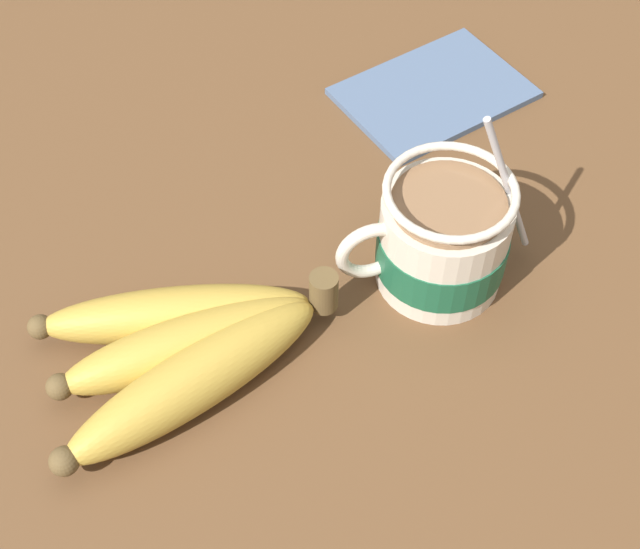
% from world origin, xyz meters
% --- Properties ---
extents(table, '(1.36, 1.36, 0.04)m').
position_xyz_m(table, '(0.00, 0.00, 0.02)').
color(table, brown).
rests_on(table, ground).
extents(coffee_mug, '(0.15, 0.09, 0.15)m').
position_xyz_m(coffee_mug, '(-0.05, -0.02, 0.08)').
color(coffee_mug, beige).
rests_on(coffee_mug, table).
extents(banana_bunch, '(0.21, 0.14, 0.04)m').
position_xyz_m(banana_bunch, '(0.14, 0.00, 0.06)').
color(banana_bunch, brown).
rests_on(banana_bunch, table).
extents(napkin, '(0.18, 0.15, 0.01)m').
position_xyz_m(napkin, '(-0.12, -0.21, 0.04)').
color(napkin, slate).
rests_on(napkin, table).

